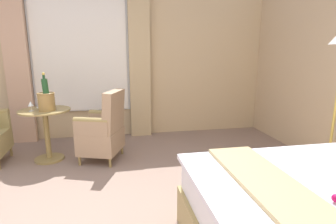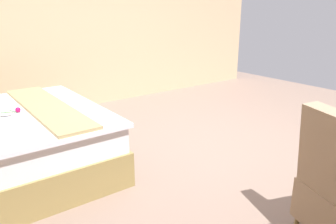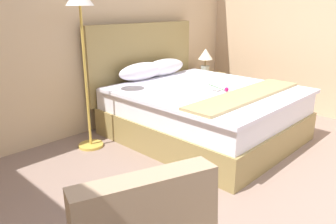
% 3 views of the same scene
% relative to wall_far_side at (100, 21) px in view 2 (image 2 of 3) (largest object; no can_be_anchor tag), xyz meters
% --- Properties ---
extents(ground_plane, '(8.02, 8.02, 0.00)m').
position_rel_wall_far_side_xyz_m(ground_plane, '(-2.75, 0.00, -1.35)').
color(ground_plane, gray).
extents(wall_far_side, '(0.12, 6.64, 2.71)m').
position_rel_wall_far_side_xyz_m(wall_far_side, '(0.00, 0.00, 0.00)').
color(wall_far_side, '#CFAE87').
rests_on(wall_far_side, ground).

